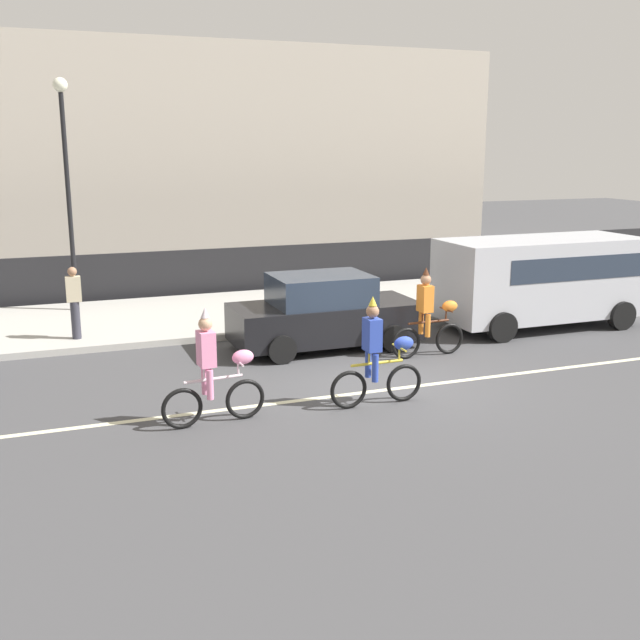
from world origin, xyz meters
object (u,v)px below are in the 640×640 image
Objects in this scene: parade_cyclist_orange at (429,318)px; parked_car_black at (324,313)px; parade_cyclist_pink at (214,373)px; pedestrian_onlooker at (74,301)px; parade_cyclist_cobalt at (378,358)px; parked_van_silver at (543,275)px; street_lamp_post at (66,161)px.

parked_car_black is (-1.83, 1.43, -0.06)m from parade_cyclist_orange.
pedestrian_onlooker is at bearing 107.20° from parade_cyclist_pink.
parade_cyclist_pink is at bearing 178.01° from parade_cyclist_cobalt.
parade_cyclist_orange is 1.19× the size of pedestrian_onlooker.
parade_cyclist_cobalt is 0.38× the size of parked_van_silver.
parked_van_silver is at bearing -26.37° from street_lamp_post.
parked_van_silver is (6.21, 3.87, 0.44)m from parade_cyclist_cobalt.
pedestrian_onlooker is (-1.82, 5.88, 0.17)m from parade_cyclist_pink.
pedestrian_onlooker is at bearing 168.97° from parked_van_silver.
parade_cyclist_pink is 5.61m from parade_cyclist_orange.
parade_cyclist_cobalt is 10.67m from street_lamp_post.
parade_cyclist_pink is 9.79m from parked_van_silver.
parked_van_silver is 1.22× the size of parked_car_black.
parade_cyclist_cobalt is at bearing -1.99° from parade_cyclist_pink.
street_lamp_post is 4.36m from pedestrian_onlooker.
parade_cyclist_cobalt is 3.86m from parked_car_black.
pedestrian_onlooker is (-6.94, 3.58, 0.17)m from parade_cyclist_orange.
street_lamp_post reaches higher than parade_cyclist_pink.
parade_cyclist_pink is at bearing -131.31° from parked_car_black.
parked_van_silver is 11.06m from pedestrian_onlooker.
parade_cyclist_cobalt is at bearing -133.76° from parade_cyclist_orange.
parade_cyclist_cobalt reaches higher than pedestrian_onlooker.
parade_cyclist_cobalt is at bearing -63.97° from street_lamp_post.
parade_cyclist_pink is 0.38× the size of parked_van_silver.
parked_van_silver is at bearing -11.03° from pedestrian_onlooker.
parade_cyclist_orange is at bearing -37.89° from parked_car_black.
street_lamp_post is at bearing 116.03° from parade_cyclist_cobalt.
parked_car_black is at bearing 83.06° from parade_cyclist_cobalt.
parked_van_silver is 3.09× the size of pedestrian_onlooker.
parade_cyclist_pink is 4.97m from parked_car_black.
parade_cyclist_pink and parade_cyclist_cobalt have the same top height.
street_lamp_post is at bearing 87.09° from pedestrian_onlooker.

